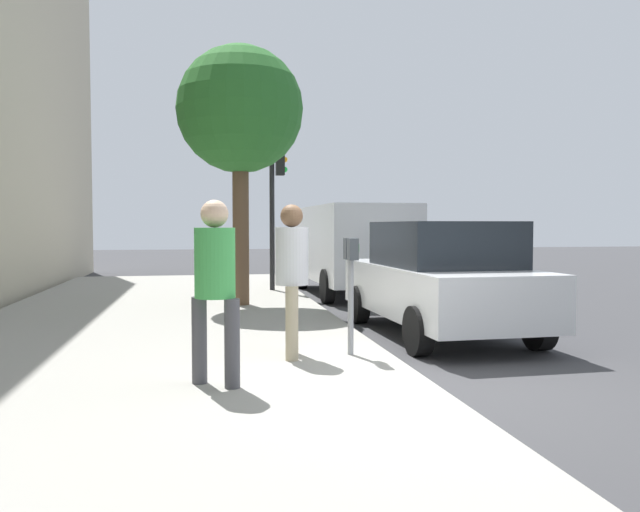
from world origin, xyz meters
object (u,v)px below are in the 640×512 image
(parking_meter, at_px, (351,271))
(pedestrian_at_meter, at_px, (292,267))
(traffic_signal, at_px, (276,190))
(parked_sedan_near, at_px, (440,278))
(pedestrian_bystander, at_px, (215,276))
(street_tree, at_px, (240,112))
(parked_van_far, at_px, (351,244))

(parking_meter, xyz_separation_m, pedestrian_at_meter, (-0.01, 0.72, 0.06))
(traffic_signal, bearing_deg, parked_sedan_near, -162.90)
(parking_meter, height_order, pedestrian_bystander, pedestrian_bystander)
(pedestrian_at_meter, bearing_deg, street_tree, 101.11)
(pedestrian_at_meter, xyz_separation_m, traffic_signal, (7.91, -0.72, 1.35))
(pedestrian_at_meter, distance_m, street_tree, 5.81)
(parked_sedan_near, distance_m, street_tree, 5.29)
(pedestrian_bystander, distance_m, parked_sedan_near, 4.67)
(parked_sedan_near, bearing_deg, parking_meter, 135.32)
(parked_sedan_near, bearing_deg, traffic_signal, 17.10)
(parking_meter, xyz_separation_m, street_tree, (5.12, 1.02, 2.76))
(parking_meter, height_order, parked_sedan_near, parked_sedan_near)
(street_tree, bearing_deg, parked_van_far, -46.04)
(pedestrian_at_meter, distance_m, parked_sedan_near, 3.20)
(parking_meter, height_order, traffic_signal, traffic_signal)
(pedestrian_at_meter, xyz_separation_m, pedestrian_bystander, (-1.21, 0.92, -0.00))
(pedestrian_at_meter, relative_size, street_tree, 0.36)
(parking_meter, relative_size, street_tree, 0.28)
(parking_meter, height_order, pedestrian_at_meter, pedestrian_at_meter)
(parked_sedan_near, distance_m, traffic_signal, 6.52)
(pedestrian_bystander, relative_size, traffic_signal, 0.50)
(parking_meter, height_order, parked_van_far, parked_van_far)
(parked_sedan_near, bearing_deg, parked_van_far, 0.02)
(parking_meter, distance_m, street_tree, 5.90)
(pedestrian_at_meter, distance_m, traffic_signal, 8.05)
(pedestrian_at_meter, height_order, parked_sedan_near, pedestrian_at_meter)
(parked_sedan_near, xyz_separation_m, street_tree, (3.25, 2.87, 3.03))
(parking_meter, distance_m, parked_van_far, 8.10)
(pedestrian_at_meter, distance_m, parked_van_far, 8.30)
(parked_sedan_near, distance_m, parked_van_far, 6.03)
(parking_meter, distance_m, pedestrian_bystander, 2.04)
(parking_meter, xyz_separation_m, pedestrian_bystander, (-1.22, 1.64, 0.06))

